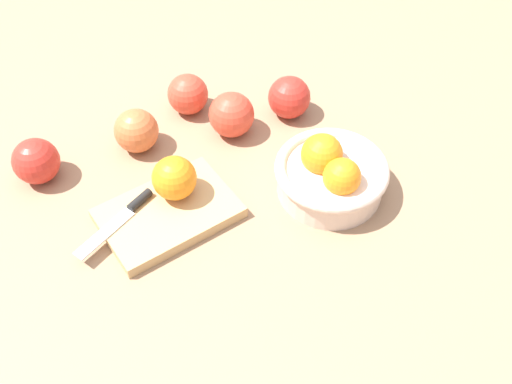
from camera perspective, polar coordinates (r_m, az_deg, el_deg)
name	(u,v)px	position (r m, az deg, el deg)	size (l,w,h in m)	color
ground_plane	(211,191)	(0.97, -4.43, 0.10)	(2.40, 2.40, 0.00)	#997556
bowl	(330,174)	(0.95, 7.35, 1.79)	(0.19, 0.19, 0.10)	beige
cutting_board	(169,213)	(0.93, -8.61, -2.08)	(0.21, 0.14, 0.02)	tan
orange_on_board	(174,178)	(0.92, -8.05, 1.37)	(0.07, 0.07, 0.07)	orange
knife	(125,214)	(0.93, -12.76, -2.12)	(0.15, 0.06, 0.01)	silver
apple_front_right	(136,131)	(1.04, -11.70, 5.92)	(0.08, 0.08, 0.08)	#CC6638
apple_front_left	(289,97)	(1.08, 3.29, 9.29)	(0.08, 0.08, 0.08)	red
apple_front_left_2	(188,94)	(1.10, -6.73, 9.54)	(0.08, 0.08, 0.08)	#D6422D
apple_front_right_2	(36,161)	(1.03, -20.84, 2.86)	(0.08, 0.08, 0.08)	red
apple_front_left_3	(231,115)	(1.04, -2.43, 7.62)	(0.08, 0.08, 0.08)	#D6422D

